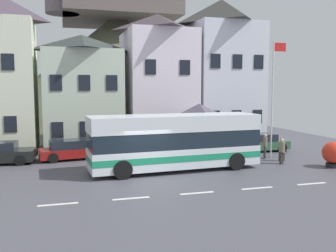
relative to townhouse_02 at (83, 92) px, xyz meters
The scene contains 15 objects.
ground_plane 12.75m from the townhouse_02, 76.89° to the right, with size 40.00×60.00×0.07m.
townhouse_02 is the anchor object (origin of this frame).
townhouse_03 6.17m from the townhouse_02, ahead, with size 5.28×6.44×10.65m.
townhouse_04 11.83m from the townhouse_02, ahead, with size 5.53×6.41×12.14m.
hilltop_castle 23.48m from the townhouse_02, 75.00° to the left, with size 36.58×36.58×22.23m.
transit_bus 10.70m from the townhouse_02, 63.44° to the right, with size 9.94×3.24×3.16m.
bus_shelter 9.27m from the townhouse_02, 33.22° to the right, with size 3.60×3.60×3.60m.
parked_car_00 14.01m from the townhouse_02, 21.47° to the right, with size 3.95×1.86×1.30m.
parked_car_02 5.81m from the townhouse_02, 101.50° to the right, with size 4.68×2.33×1.29m.
pedestrian_00 14.11m from the townhouse_02, 33.60° to the right, with size 0.29×0.29×1.65m.
pedestrian_01 15.28m from the townhouse_02, 39.71° to the right, with size 0.35×0.35×1.57m.
pedestrian_02 15.23m from the townhouse_02, 35.72° to the right, with size 0.35×0.28×1.51m.
public_bench 10.91m from the townhouse_02, 17.15° to the right, with size 1.44×0.48×0.87m.
flagpole 14.13m from the townhouse_02, 31.94° to the right, with size 0.95×0.10×7.71m.
harbour_buoy 18.12m from the townhouse_02, 38.94° to the right, with size 1.28×1.28×1.53m.
Camera 1 is at (-4.18, -17.78, 4.73)m, focal length 39.84 mm.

